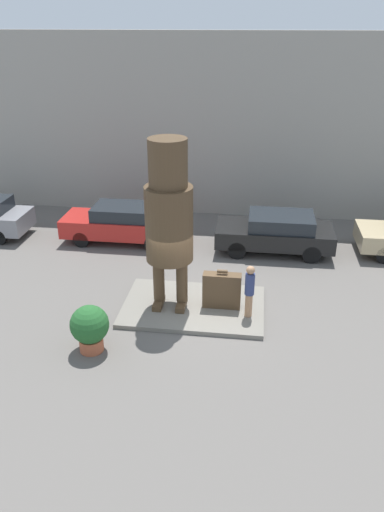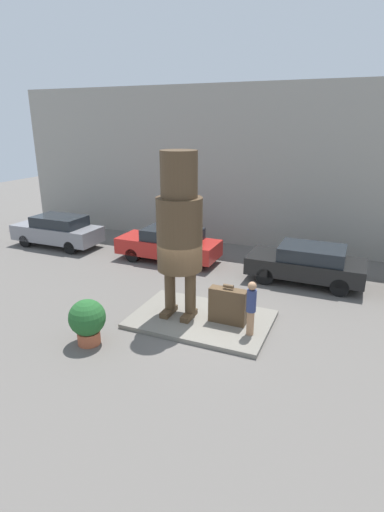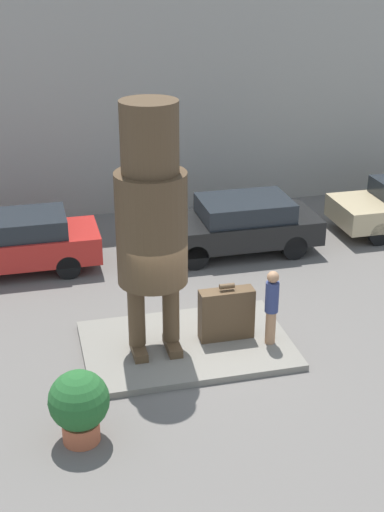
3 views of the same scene
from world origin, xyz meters
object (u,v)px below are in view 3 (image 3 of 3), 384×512
object	(u,v)px
giant_suitcase	(226,314)
parked_car_red	(10,242)
planter_pot	(79,404)
tourist	(272,304)
statue_figure	(151,212)
parked_car_black	(239,224)

from	to	relation	value
giant_suitcase	parked_car_red	world-z (taller)	parked_car_red
planter_pot	tourist	bearing A→B (deg)	26.52
statue_figure	parked_car_red	world-z (taller)	statue_figure
giant_suitcase	planter_pot	xyz separation A→B (m)	(-3.28, -2.48, 0.04)
statue_figure	planter_pot	bearing A→B (deg)	-126.00
tourist	planter_pot	bearing A→B (deg)	-153.48
giant_suitcase	planter_pot	world-z (taller)	giant_suitcase
tourist	parked_car_red	size ratio (longest dim) A/B	0.36
statue_figure	parked_car_black	world-z (taller)	statue_figure
giant_suitcase	parked_car_black	world-z (taller)	parked_car_black
planter_pot	parked_car_black	bearing A→B (deg)	54.78
statue_figure	parked_car_red	distance (m)	6.00
statue_figure	parked_car_black	bearing A→B (deg)	55.19
giant_suitcase	parked_car_black	distance (m)	4.85
tourist	planter_pot	xyz separation A→B (m)	(-4.10, -2.05, -0.30)
giant_suitcase	tourist	world-z (taller)	tourist
parked_car_red	planter_pot	distance (m)	7.27
giant_suitcase	parked_car_red	bearing A→B (deg)	132.34
giant_suitcase	tourist	xyz separation A→B (m)	(0.82, -0.43, 0.34)
statue_figure	planter_pot	distance (m)	3.79
parked_car_red	planter_pot	bearing A→B (deg)	98.05
tourist	parked_car_red	distance (m)	7.27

